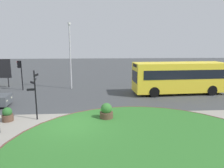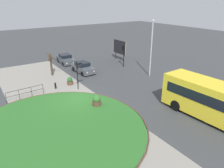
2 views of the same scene
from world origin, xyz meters
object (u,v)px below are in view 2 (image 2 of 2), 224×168
at_px(lamppost_tall, 151,47).
at_px(street_tree_bare, 51,64).
at_px(bus_yellow, 216,102).
at_px(car_near_lane, 66,59).
at_px(planter_kerbside, 97,101).
at_px(billboard_left, 120,48).
at_px(traffic_light_near, 123,51).
at_px(signpost_directional, 78,73).
at_px(bollard_foreground, 55,86).
at_px(planter_near_signpost, 70,81).
at_px(car_far_lane, 83,68).

distance_m(lamppost_tall, street_tree_bare, 13.21).
xyz_separation_m(bus_yellow, car_near_lane, (-23.24, -3.71, -1.06)).
bearing_deg(planter_kerbside, billboard_left, 136.89).
xyz_separation_m(planter_kerbside, street_tree_bare, (-10.95, -0.57, 1.13)).
height_order(traffic_light_near, street_tree_bare, traffic_light_near).
bearing_deg(lamppost_tall, street_tree_bare, -124.61).
relative_size(planter_kerbside, street_tree_bare, 0.36).
distance_m(billboard_left, street_tree_bare, 12.00).
xyz_separation_m(car_near_lane, traffic_light_near, (6.61, 6.50, 1.73)).
height_order(signpost_directional, street_tree_bare, signpost_directional).
height_order(car_near_lane, traffic_light_near, traffic_light_near).
distance_m(bollard_foreground, lamppost_tall, 12.76).
relative_size(car_near_lane, lamppost_tall, 0.60).
bearing_deg(billboard_left, car_near_lane, -113.54).
height_order(bollard_foreground, planter_near_signpost, planter_near_signpost).
relative_size(signpost_directional, traffic_light_near, 1.04).
relative_size(traffic_light_near, planter_kerbside, 2.86).
bearing_deg(signpost_directional, lamppost_tall, 83.37).
bearing_deg(signpost_directional, car_far_lane, 148.57).
height_order(signpost_directional, bus_yellow, signpost_directional).
bearing_deg(car_far_lane, car_near_lane, 178.41).
height_order(bus_yellow, car_far_lane, bus_yellow).
bearing_deg(signpost_directional, car_near_lane, 164.96).
height_order(signpost_directional, planter_kerbside, signpost_directional).
bearing_deg(bus_yellow, car_far_lane, 8.43).
bearing_deg(car_far_lane, planter_kerbside, -22.68).
bearing_deg(planter_kerbside, car_near_lane, 168.25).
height_order(bus_yellow, planter_kerbside, bus_yellow).
bearing_deg(street_tree_bare, billboard_left, 95.66).
relative_size(bus_yellow, lamppost_tall, 1.28).
bearing_deg(bollard_foreground, planter_near_signpost, 97.03).
height_order(bollard_foreground, bus_yellow, bus_yellow).
height_order(billboard_left, planter_near_signpost, billboard_left).
relative_size(traffic_light_near, planter_near_signpost, 3.40).
xyz_separation_m(signpost_directional, car_near_lane, (-10.87, 2.92, -1.32)).
height_order(traffic_light_near, planter_near_signpost, traffic_light_near).
bearing_deg(lamppost_tall, traffic_light_near, -175.83).
height_order(car_far_lane, lamppost_tall, lamppost_tall).
relative_size(car_far_lane, traffic_light_near, 1.26).
bearing_deg(signpost_directional, traffic_light_near, 114.32).
relative_size(car_far_lane, planter_kerbside, 3.62).
bearing_deg(car_near_lane, planter_kerbside, -8.36).
bearing_deg(billboard_left, car_far_lane, -74.03).
height_order(planter_kerbside, street_tree_bare, street_tree_bare).
distance_m(car_far_lane, planter_kerbside, 10.36).
bearing_deg(billboard_left, planter_near_signpost, -64.08).
bearing_deg(car_far_lane, planter_near_signpost, -49.09).
bearing_deg(signpost_directional, bollard_foreground, -126.46).
height_order(billboard_left, planter_kerbside, billboard_left).
bearing_deg(car_near_lane, street_tree_bare, -36.11).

